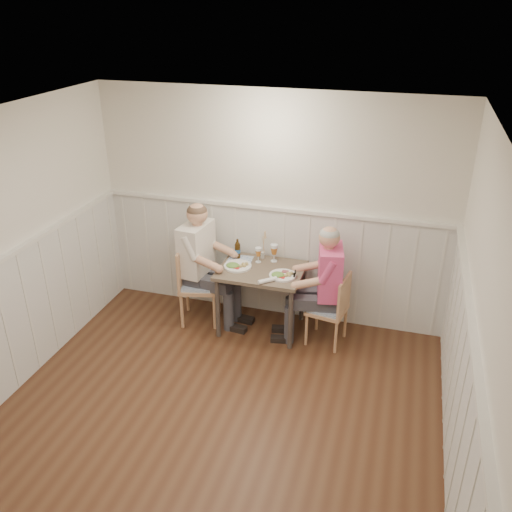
# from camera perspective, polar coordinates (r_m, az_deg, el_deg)

# --- Properties ---
(ground_plane) EXTENTS (4.50, 4.50, 0.00)m
(ground_plane) POSITION_cam_1_polar(r_m,az_deg,el_deg) (4.90, -5.61, -18.86)
(ground_plane) COLOR #482818
(room_shell) EXTENTS (4.04, 4.54, 2.60)m
(room_shell) POSITION_cam_1_polar(r_m,az_deg,el_deg) (3.99, -6.54, -3.12)
(room_shell) COLOR silver
(room_shell) RESTS_ON ground
(wainscot) EXTENTS (4.00, 4.49, 1.34)m
(wainscot) POSITION_cam_1_polar(r_m,az_deg,el_deg) (4.96, -3.03, -7.85)
(wainscot) COLOR silver
(wainscot) RESTS_ON ground
(dining_table) EXTENTS (0.91, 0.70, 0.75)m
(dining_table) POSITION_cam_1_polar(r_m,az_deg,el_deg) (5.93, 0.54, -2.25)
(dining_table) COLOR brown
(dining_table) RESTS_ON ground
(chair_right) EXTENTS (0.44, 0.44, 0.82)m
(chair_right) POSITION_cam_1_polar(r_m,az_deg,el_deg) (5.84, 7.99, -5.33)
(chair_right) COLOR tan
(chair_right) RESTS_ON ground
(chair_left) EXTENTS (0.52, 0.52, 0.92)m
(chair_left) POSITION_cam_1_polar(r_m,az_deg,el_deg) (6.20, -6.49, -2.70)
(chair_left) COLOR tan
(chair_left) RESTS_ON ground
(man_in_pink) EXTENTS (0.69, 0.49, 1.36)m
(man_in_pink) POSITION_cam_1_polar(r_m,az_deg,el_deg) (5.82, 7.23, -3.95)
(man_in_pink) COLOR #3F3F47
(man_in_pink) RESTS_ON ground
(diner_cream) EXTENTS (0.71, 0.49, 1.45)m
(diner_cream) POSITION_cam_1_polar(r_m,az_deg,el_deg) (6.17, -5.82, -1.64)
(diner_cream) COLOR #3F3F47
(diner_cream) RESTS_ON ground
(plate_man) EXTENTS (0.29, 0.29, 0.07)m
(plate_man) POSITION_cam_1_polar(r_m,az_deg,el_deg) (5.73, 2.72, -1.95)
(plate_man) COLOR white
(plate_man) RESTS_ON dining_table
(plate_diner) EXTENTS (0.30, 0.30, 0.08)m
(plate_diner) POSITION_cam_1_polar(r_m,az_deg,el_deg) (5.92, -2.11, -0.98)
(plate_diner) COLOR white
(plate_diner) RESTS_ON dining_table
(beer_glass_a) EXTENTS (0.08, 0.08, 0.20)m
(beer_glass_a) POSITION_cam_1_polar(r_m,az_deg,el_deg) (6.00, 1.92, 0.61)
(beer_glass_a) COLOR silver
(beer_glass_a) RESTS_ON dining_table
(beer_glass_b) EXTENTS (0.07, 0.07, 0.18)m
(beer_glass_b) POSITION_cam_1_polar(r_m,az_deg,el_deg) (5.99, 0.24, 0.37)
(beer_glass_b) COLOR silver
(beer_glass_b) RESTS_ON dining_table
(beer_bottle) EXTENTS (0.07, 0.07, 0.23)m
(beer_bottle) POSITION_cam_1_polar(r_m,az_deg,el_deg) (6.09, -1.95, 0.66)
(beer_bottle) COLOR #321F09
(beer_bottle) RESTS_ON dining_table
(rolled_napkin) EXTENTS (0.19, 0.18, 0.05)m
(rolled_napkin) POSITION_cam_1_polar(r_m,az_deg,el_deg) (5.61, 1.22, -2.58)
(rolled_napkin) COLOR white
(rolled_napkin) RESTS_ON dining_table
(grass_vase) EXTENTS (0.04, 0.04, 0.35)m
(grass_vase) POSITION_cam_1_polar(r_m,az_deg,el_deg) (6.06, 0.72, 1.13)
(grass_vase) COLOR silver
(grass_vase) RESTS_ON dining_table
(gingham_mat) EXTENTS (0.29, 0.23, 0.01)m
(gingham_mat) POSITION_cam_1_polar(r_m,az_deg,el_deg) (6.10, -1.68, -0.36)
(gingham_mat) COLOR #4A71A3
(gingham_mat) RESTS_ON dining_table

